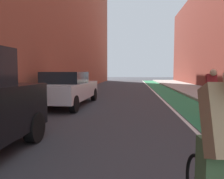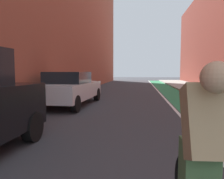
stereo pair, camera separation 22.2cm
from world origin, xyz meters
TOP-DOWN VIEW (x-y plane):
  - ground_plane at (0.00, 16.59)m, footprint 90.58×90.58m
  - bike_lane_paint at (2.88, 18.59)m, footprint 1.60×41.17m
  - lane_divider_stripe at (1.98, 18.59)m, footprint 0.12×41.17m
  - sidewalk_right at (5.37, 18.59)m, footprint 3.38×41.17m
  - parked_sedan_white at (-2.63, 11.57)m, footprint 2.08×4.65m
  - cyclist_lead at (1.06, 3.65)m, footprint 0.48×1.73m
  - cyclist_trailing at (2.93, 9.41)m, footprint 0.48×1.74m

SIDE VIEW (x-z plane):
  - ground_plane at x=0.00m, z-range 0.00..0.00m
  - bike_lane_paint at x=2.88m, z-range 0.00..0.00m
  - lane_divider_stripe at x=1.98m, z-range 0.00..0.00m
  - sidewalk_right at x=5.37m, z-range 0.00..0.14m
  - parked_sedan_white at x=-2.63m, z-range 0.02..1.55m
  - cyclist_trailing at x=2.93m, z-range 0.00..1.62m
  - cyclist_lead at x=1.06m, z-range 0.04..1.66m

